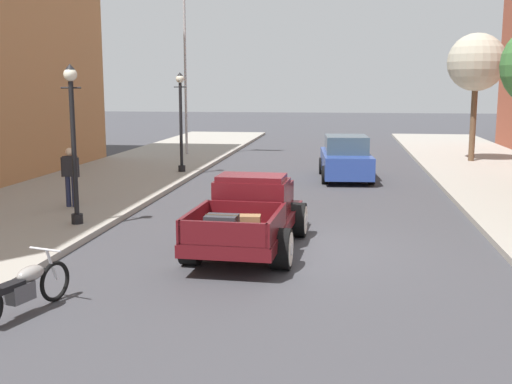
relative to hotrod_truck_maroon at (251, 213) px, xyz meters
name	(u,v)px	position (x,y,z in m)	size (l,w,h in m)	color
ground_plane	(287,247)	(0.78, 0.01, -0.75)	(140.00, 140.00, 0.00)	#3D3D42
hotrod_truck_maroon	(251,213)	(0.00, 0.00, 0.00)	(2.33, 5.00, 1.58)	#510F14
motorcycle_parked	(22,288)	(-2.85, -4.67, -0.31)	(0.78, 2.06, 0.93)	black
car_background_blue	(346,159)	(2.04, 10.49, 0.01)	(2.12, 4.42, 1.65)	#284293
pedestrian_sidewalk_left	(70,173)	(-5.53, 3.08, 0.33)	(0.53, 0.22, 1.65)	#232847
street_lamp_near	(73,132)	(-4.47, 1.03, 1.63)	(0.50, 0.32, 3.85)	black
street_lamp_far	(181,114)	(-4.34, 10.62, 1.63)	(0.50, 0.32, 3.85)	black
flagpole	(189,38)	(-5.53, 16.98, 5.02)	(1.74, 0.16, 9.16)	#B2B2B7
street_tree_third	(476,63)	(7.65, 15.92, 3.72)	(2.53, 2.53, 5.62)	brown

